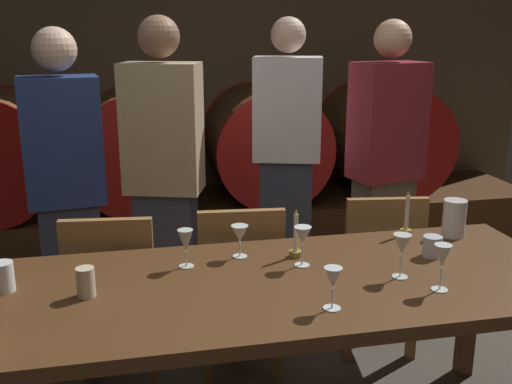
% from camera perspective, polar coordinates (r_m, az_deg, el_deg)
% --- Properties ---
extents(back_wall, '(5.76, 0.24, 2.84)m').
position_cam_1_polar(back_wall, '(4.93, -6.28, 12.45)').
color(back_wall, brown).
rests_on(back_wall, ground).
extents(barrel_shelf, '(5.19, 0.90, 0.41)m').
position_cam_1_polar(barrel_shelf, '(4.62, -5.13, -3.14)').
color(barrel_shelf, '#4C2D16').
rests_on(barrel_shelf, ground).
extents(wine_barrel_center_left, '(0.85, 0.87, 0.85)m').
position_cam_1_polar(wine_barrel_center_left, '(4.43, -11.33, 4.15)').
color(wine_barrel_center_left, brown).
rests_on(wine_barrel_center_left, barrel_shelf).
extents(wine_barrel_center_right, '(0.85, 0.87, 0.85)m').
position_cam_1_polar(wine_barrel_center_right, '(4.54, 0.76, 4.72)').
color(wine_barrel_center_right, '#513319').
rests_on(wine_barrel_center_right, barrel_shelf).
extents(wine_barrel_far_right, '(0.85, 0.87, 0.85)m').
position_cam_1_polar(wine_barrel_far_right, '(4.84, 11.91, 5.07)').
color(wine_barrel_far_right, '#513319').
rests_on(wine_barrel_far_right, barrel_shelf).
extents(dining_table, '(2.23, 0.87, 0.77)m').
position_cam_1_polar(dining_table, '(2.29, 2.68, -10.07)').
color(dining_table, '#4C2D16').
rests_on(dining_table, ground).
extents(chair_left, '(0.44, 0.44, 0.88)m').
position_cam_1_polar(chair_left, '(2.89, -13.43, -9.29)').
color(chair_left, olive).
rests_on(chair_left, ground).
extents(chair_center, '(0.43, 0.43, 0.88)m').
position_cam_1_polar(chair_center, '(2.93, -1.55, -8.49)').
color(chair_center, olive).
rests_on(chair_center, ground).
extents(chair_right, '(0.45, 0.45, 0.88)m').
position_cam_1_polar(chair_right, '(3.17, 11.57, -6.86)').
color(chair_right, olive).
rests_on(chair_right, ground).
extents(guest_far_left, '(0.41, 0.29, 1.68)m').
position_cam_1_polar(guest_far_left, '(3.20, -17.63, 0.05)').
color(guest_far_left, '#33384C').
rests_on(guest_far_left, ground).
extents(guest_center_left, '(0.43, 0.34, 1.74)m').
position_cam_1_polar(guest_center_left, '(3.10, -8.69, 0.63)').
color(guest_center_left, '#33384C').
rests_on(guest_center_left, ground).
extents(guest_center_right, '(0.43, 0.34, 1.73)m').
position_cam_1_polar(guest_center_right, '(3.47, 2.93, 2.35)').
color(guest_center_right, '#33384C').
rests_on(guest_center_right, ground).
extents(guest_far_right, '(0.42, 0.31, 1.72)m').
position_cam_1_polar(guest_far_right, '(3.42, 12.19, 1.69)').
color(guest_far_right, brown).
rests_on(guest_far_right, ground).
extents(candle_left, '(0.05, 0.05, 0.21)m').
position_cam_1_polar(candle_left, '(2.46, 3.80, -4.93)').
color(candle_left, olive).
rests_on(candle_left, dining_table).
extents(candle_right, '(0.05, 0.05, 0.21)m').
position_cam_1_polar(candle_right, '(2.79, 14.18, -2.84)').
color(candle_right, olive).
rests_on(candle_right, dining_table).
extents(pitcher, '(0.10, 0.10, 0.17)m').
position_cam_1_polar(pitcher, '(2.82, 18.42, -2.39)').
color(pitcher, white).
rests_on(pitcher, dining_table).
extents(wine_glass_far_left, '(0.06, 0.06, 0.15)m').
position_cam_1_polar(wine_glass_far_left, '(2.35, -6.74, -4.76)').
color(wine_glass_far_left, silver).
rests_on(wine_glass_far_left, dining_table).
extents(wine_glass_left, '(0.07, 0.07, 0.14)m').
position_cam_1_polar(wine_glass_left, '(2.44, -1.57, -4.10)').
color(wine_glass_left, white).
rests_on(wine_glass_left, dining_table).
extents(wine_glass_center_left, '(0.06, 0.06, 0.15)m').
position_cam_1_polar(wine_glass_center_left, '(2.01, 7.37, -8.31)').
color(wine_glass_center_left, white).
rests_on(wine_glass_center_left, dining_table).
extents(wine_glass_center_right, '(0.07, 0.07, 0.16)m').
position_cam_1_polar(wine_glass_center_right, '(2.35, 4.48, -4.30)').
color(wine_glass_center_right, white).
rests_on(wine_glass_center_right, dining_table).
extents(wine_glass_right, '(0.07, 0.07, 0.17)m').
position_cam_1_polar(wine_glass_right, '(2.30, 13.78, -5.03)').
color(wine_glass_right, silver).
rests_on(wine_glass_right, dining_table).
extents(wine_glass_far_right, '(0.06, 0.06, 0.17)m').
position_cam_1_polar(wine_glass_far_right, '(2.22, 17.38, -6.02)').
color(wine_glass_far_right, white).
rests_on(wine_glass_far_right, dining_table).
extents(cup_far_left, '(0.08, 0.08, 0.11)m').
position_cam_1_polar(cup_far_left, '(2.33, -23.05, -7.48)').
color(cup_far_left, white).
rests_on(cup_far_left, dining_table).
extents(cup_center_right, '(0.06, 0.06, 0.11)m').
position_cam_1_polar(cup_center_right, '(2.19, -15.97, -8.29)').
color(cup_center_right, beige).
rests_on(cup_center_right, dining_table).
extents(cup_far_right, '(0.08, 0.08, 0.09)m').
position_cam_1_polar(cup_far_right, '(2.56, 16.49, -5.01)').
color(cup_far_right, silver).
rests_on(cup_far_right, dining_table).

